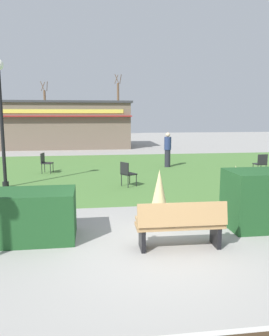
{
  "coord_description": "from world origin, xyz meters",
  "views": [
    {
      "loc": [
        -1.15,
        -5.75,
        2.56
      ],
      "look_at": [
        0.22,
        4.15,
        0.94
      ],
      "focal_mm": 35.44,
      "sensor_mm": 36.0,
      "label": 1
    }
  ],
  "objects_px": {
    "cafe_chair_east": "(45,161)",
    "cafe_chair_center": "(261,163)",
    "park_bench": "(180,225)",
    "person_strolling": "(168,150)",
    "parked_car_west_slot": "(71,133)",
    "tree_right_bg": "(118,108)",
    "lamppost_mid": "(1,109)",
    "tree_left_bg": "(45,112)",
    "cafe_chair_west": "(127,172)",
    "food_kiosk": "(58,124)"
  },
  "relations": [
    {
      "from": "cafe_chair_east",
      "to": "cafe_chair_center",
      "type": "bearing_deg",
      "value": -10.14
    },
    {
      "from": "park_bench",
      "to": "person_strolling",
      "type": "bearing_deg",
      "value": 77.89
    },
    {
      "from": "parked_car_west_slot",
      "to": "tree_right_bg",
      "type": "bearing_deg",
      "value": 51.16
    },
    {
      "from": "person_strolling",
      "to": "park_bench",
      "type": "bearing_deg",
      "value": -42.98
    },
    {
      "from": "lamppost_mid",
      "to": "tree_left_bg",
      "type": "height_order",
      "value": "tree_left_bg"
    },
    {
      "from": "lamppost_mid",
      "to": "cafe_chair_west",
      "type": "height_order",
      "value": "lamppost_mid"
    },
    {
      "from": "park_bench",
      "to": "cafe_chair_west",
      "type": "bearing_deg",
      "value": 93.85
    },
    {
      "from": "lamppost_mid",
      "to": "cafe_chair_east",
      "type": "xyz_separation_m",
      "value": [
        1.05,
        2.7,
        -2.22
      ]
    },
    {
      "from": "park_bench",
      "to": "lamppost_mid",
      "type": "distance_m",
      "value": 8.03
    },
    {
      "from": "food_kiosk",
      "to": "cafe_chair_east",
      "type": "relative_size",
      "value": 12.54
    },
    {
      "from": "park_bench",
      "to": "lamppost_mid",
      "type": "bearing_deg",
      "value": 127.17
    },
    {
      "from": "person_strolling",
      "to": "cafe_chair_east",
      "type": "bearing_deg",
      "value": -111.06
    },
    {
      "from": "lamppost_mid",
      "to": "parked_car_west_slot",
      "type": "distance_m",
      "value": 23.64
    },
    {
      "from": "tree_right_bg",
      "to": "park_bench",
      "type": "bearing_deg",
      "value": -93.28
    },
    {
      "from": "cafe_chair_east",
      "to": "tree_left_bg",
      "type": "relative_size",
      "value": 0.14
    },
    {
      "from": "cafe_chair_west",
      "to": "cafe_chair_east",
      "type": "height_order",
      "value": "same"
    },
    {
      "from": "park_bench",
      "to": "cafe_chair_center",
      "type": "height_order",
      "value": "park_bench"
    },
    {
      "from": "cafe_chair_west",
      "to": "cafe_chair_center",
      "type": "relative_size",
      "value": 1.0
    },
    {
      "from": "lamppost_mid",
      "to": "person_strolling",
      "type": "relative_size",
      "value": 2.6
    },
    {
      "from": "food_kiosk",
      "to": "tree_left_bg",
      "type": "bearing_deg",
      "value": 100.18
    },
    {
      "from": "person_strolling",
      "to": "tree_left_bg",
      "type": "distance_m",
      "value": 28.53
    },
    {
      "from": "lamppost_mid",
      "to": "cafe_chair_east",
      "type": "relative_size",
      "value": 4.93
    },
    {
      "from": "lamppost_mid",
      "to": "food_kiosk",
      "type": "relative_size",
      "value": 0.39
    },
    {
      "from": "food_kiosk",
      "to": "cafe_chair_east",
      "type": "xyz_separation_m",
      "value": [
        0.45,
        -11.82,
        -1.25
      ]
    },
    {
      "from": "person_strolling",
      "to": "tree_left_bg",
      "type": "bearing_deg",
      "value": 167.69
    },
    {
      "from": "cafe_chair_east",
      "to": "person_strolling",
      "type": "bearing_deg",
      "value": 9.8
    },
    {
      "from": "cafe_chair_east",
      "to": "cafe_chair_center",
      "type": "relative_size",
      "value": 1.0
    },
    {
      "from": "cafe_chair_center",
      "to": "food_kiosk",
      "type": "bearing_deg",
      "value": 125.51
    },
    {
      "from": "cafe_chair_center",
      "to": "parked_car_west_slot",
      "type": "relative_size",
      "value": 0.21
    },
    {
      "from": "tree_left_bg",
      "to": "cafe_chair_east",
      "type": "bearing_deg",
      "value": -83.18
    },
    {
      "from": "lamppost_mid",
      "to": "cafe_chair_center",
      "type": "height_order",
      "value": "lamppost_mid"
    },
    {
      "from": "cafe_chair_west",
      "to": "cafe_chair_center",
      "type": "distance_m",
      "value": 6.14
    },
    {
      "from": "food_kiosk",
      "to": "tree_right_bg",
      "type": "relative_size",
      "value": 1.49
    },
    {
      "from": "cafe_chair_center",
      "to": "person_strolling",
      "type": "xyz_separation_m",
      "value": [
        -3.44,
        2.62,
        0.33
      ]
    },
    {
      "from": "cafe_chair_west",
      "to": "tree_right_bg",
      "type": "xyz_separation_m",
      "value": [
        2.48,
        30.96,
        2.84
      ]
    },
    {
      "from": "park_bench",
      "to": "food_kiosk",
      "type": "distance_m",
      "value": 21.09
    },
    {
      "from": "lamppost_mid",
      "to": "person_strolling",
      "type": "xyz_separation_m",
      "value": [
        6.76,
        3.69,
        -1.89
      ]
    },
    {
      "from": "park_bench",
      "to": "cafe_chair_west",
      "type": "relative_size",
      "value": 1.92
    },
    {
      "from": "person_strolling",
      "to": "parked_car_west_slot",
      "type": "bearing_deg",
      "value": 164.91
    },
    {
      "from": "park_bench",
      "to": "tree_left_bg",
      "type": "distance_m",
      "value": 37.53
    },
    {
      "from": "park_bench",
      "to": "food_kiosk",
      "type": "relative_size",
      "value": 0.15
    },
    {
      "from": "cafe_chair_center",
      "to": "person_strolling",
      "type": "bearing_deg",
      "value": 142.7
    },
    {
      "from": "tree_left_bg",
      "to": "tree_right_bg",
      "type": "xyz_separation_m",
      "value": [
        9.04,
        -0.21,
        0.48
      ]
    },
    {
      "from": "tree_left_bg",
      "to": "tree_right_bg",
      "type": "distance_m",
      "value": 9.06
    },
    {
      "from": "lamppost_mid",
      "to": "food_kiosk",
      "type": "distance_m",
      "value": 14.56
    },
    {
      "from": "cafe_chair_center",
      "to": "cafe_chair_west",
      "type": "bearing_deg",
      "value": -165.2
    },
    {
      "from": "person_strolling",
      "to": "tree_right_bg",
      "type": "distance_m",
      "value": 26.89
    },
    {
      "from": "park_bench",
      "to": "cafe_chair_west",
      "type": "xyz_separation_m",
      "value": [
        -0.38,
        5.64,
        0.05
      ]
    },
    {
      "from": "cafe_chair_west",
      "to": "cafe_chair_east",
      "type": "xyz_separation_m",
      "value": [
        -3.22,
        3.21,
        0.0
      ]
    },
    {
      "from": "cafe_chair_east",
      "to": "cafe_chair_center",
      "type": "xyz_separation_m",
      "value": [
        9.16,
        -1.64,
        0.0
      ]
    }
  ]
}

